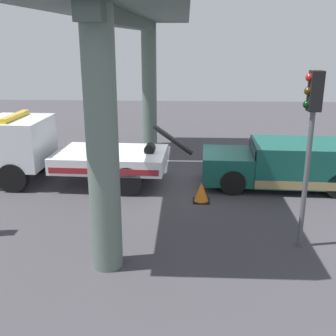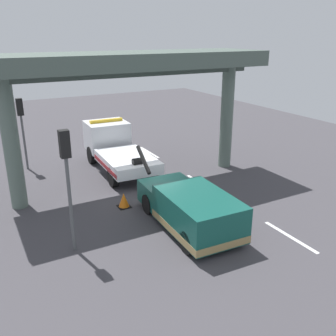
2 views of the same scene
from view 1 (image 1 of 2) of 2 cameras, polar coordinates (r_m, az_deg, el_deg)
name	(u,v)px [view 1 (image 1 of 2)]	position (r m, az deg, el deg)	size (l,w,h in m)	color
ground_plane	(182,186)	(14.77, 1.95, -2.44)	(60.00, 40.00, 0.10)	#423F44
lane_stripe_west	(327,163)	(18.46, 21.04, 0.67)	(2.60, 0.16, 0.01)	silver
lane_stripe_mid	(183,161)	(17.50, 2.08, 0.98)	(2.60, 0.16, 0.01)	silver
lane_stripe_east	(43,159)	(18.55, -16.80, 1.18)	(2.60, 0.16, 0.01)	silver
tow_truck_white	(57,150)	(15.13, -15.07, 2.40)	(7.30, 2.64, 2.46)	white
towed_van_green	(286,165)	(14.91, 15.92, 0.42)	(5.28, 2.40, 1.58)	#145147
overpass_structure	(133,19)	(13.99, -4.91, 19.79)	(3.60, 13.07, 6.35)	#596B60
traffic_light_near	(311,123)	(10.06, 19.13, 5.90)	(0.39, 0.32, 4.31)	#515456
traffic_cone_orange	(201,192)	(13.19, 4.62, -3.38)	(0.54, 0.54, 0.64)	orange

